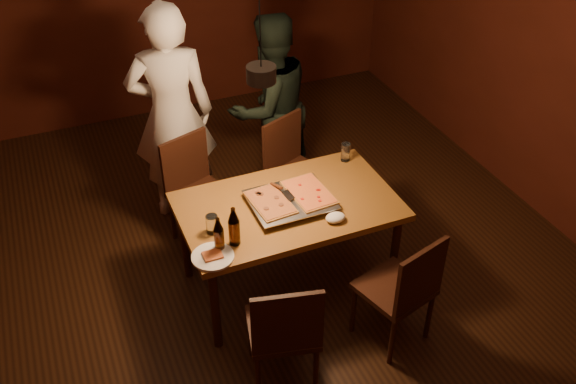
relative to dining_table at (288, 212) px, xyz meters
name	(u,v)px	position (x,y,z in m)	size (l,w,h in m)	color
room_shell	(263,125)	(-0.16, 0.02, 0.72)	(6.00, 6.00, 6.00)	#321B0D
dining_table	(288,212)	(0.00, 0.00, 0.00)	(1.50, 0.90, 0.75)	#955E25
chair_far_left	(194,181)	(-0.45, 0.81, -0.14)	(0.54, 0.54, 0.49)	#38190F
chair_far_right	(291,160)	(0.36, 0.79, -0.14)	(0.55, 0.55, 0.49)	#38190F
chair_near_left	(285,326)	(-0.37, -0.84, -0.14)	(0.50, 0.50, 0.49)	#38190F
chair_near_right	(406,284)	(0.47, -0.81, -0.14)	(0.52, 0.52, 0.49)	#38190F
pizza_tray	(290,202)	(0.01, -0.02, 0.10)	(0.55, 0.45, 0.05)	silver
pizza_meat	(270,202)	(-0.13, -0.01, 0.13)	(0.24, 0.38, 0.02)	maroon
pizza_cheese	(309,192)	(0.16, 0.00, 0.13)	(0.26, 0.40, 0.02)	gold
spatula	(287,195)	(0.00, 0.01, 0.14)	(0.09, 0.24, 0.04)	silver
beer_bottle_a	(219,234)	(-0.58, -0.27, 0.20)	(0.06, 0.06, 0.25)	black
beer_bottle_b	(234,226)	(-0.47, -0.25, 0.21)	(0.07, 0.07, 0.28)	black
water_glass_left	(212,224)	(-0.57, -0.09, 0.14)	(0.08, 0.08, 0.13)	silver
water_glass_right	(346,152)	(0.61, 0.34, 0.15)	(0.07, 0.07, 0.14)	silver
plate_slice	(213,256)	(-0.64, -0.33, 0.08)	(0.27, 0.27, 0.03)	white
napkin	(335,218)	(0.22, -0.30, 0.10)	(0.14, 0.10, 0.06)	white
diner_white	(172,115)	(-0.49, 1.22, 0.25)	(0.67, 0.44, 1.85)	white
diner_dark	(270,107)	(0.35, 1.23, 0.14)	(0.79, 0.61, 1.62)	black
pendant_lamp	(261,72)	(-0.16, 0.02, 1.08)	(0.18, 0.18, 1.10)	black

